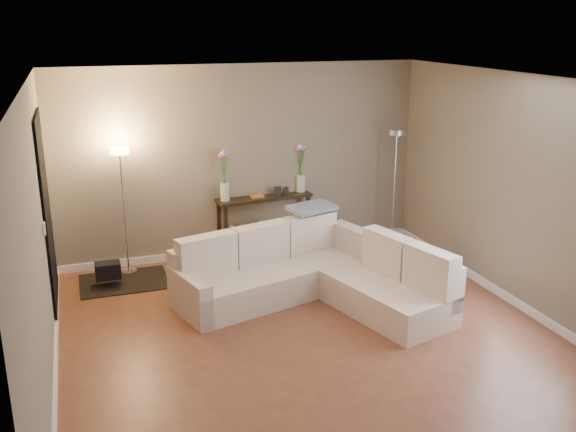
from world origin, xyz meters
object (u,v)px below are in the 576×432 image
object	(u,v)px
floor_lamp_lit	(122,186)
floor_lamp_unlit	(395,165)
sectional_sofa	(312,274)
console_table	(259,221)

from	to	relation	value
floor_lamp_lit	floor_lamp_unlit	bearing A→B (deg)	-2.29
sectional_sofa	console_table	xyz separation A→B (m)	(-0.16, 1.70, 0.15)
floor_lamp_unlit	console_table	bearing A→B (deg)	170.52
floor_lamp_lit	sectional_sofa	bearing A→B (deg)	-37.87
console_table	floor_lamp_unlit	distance (m)	2.07
console_table	floor_lamp_lit	xyz separation A→B (m)	(-1.81, -0.17, 0.69)
console_table	floor_lamp_unlit	world-z (taller)	floor_lamp_unlit
console_table	floor_lamp_lit	distance (m)	1.94
sectional_sofa	console_table	bearing A→B (deg)	95.31
sectional_sofa	floor_lamp_lit	bearing A→B (deg)	142.13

